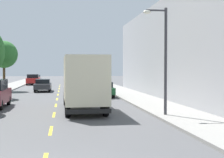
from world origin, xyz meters
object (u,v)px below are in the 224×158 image
(parked_sedan_forest, at_px, (103,89))
(street_tree_farthest, at_px, (4,55))
(moving_charcoal_sedan, at_px, (43,85))
(delivery_box_truck, at_px, (83,80))
(parked_pickup_red, at_px, (33,80))
(street_lamp, at_px, (163,52))
(parked_wagon_silver, at_px, (35,79))

(parked_sedan_forest, bearing_deg, street_tree_farthest, 137.02)
(moving_charcoal_sedan, bearing_deg, delivery_box_truck, -78.96)
(delivery_box_truck, bearing_deg, street_tree_farthest, 112.34)
(parked_sedan_forest, bearing_deg, parked_pickup_red, 108.93)
(moving_charcoal_sedan, bearing_deg, street_tree_farthest, 161.97)
(delivery_box_truck, height_order, moving_charcoal_sedan, delivery_box_truck)
(street_lamp, relative_size, moving_charcoal_sedan, 1.30)
(parked_pickup_red, xyz_separation_m, parked_wagon_silver, (-0.13, 5.75, -0.02))
(street_tree_farthest, height_order, moving_charcoal_sedan, street_tree_farthest)
(street_tree_farthest, relative_size, street_lamp, 0.99)
(street_lamp, bearing_deg, parked_pickup_red, 104.93)
(parked_pickup_red, bearing_deg, parked_sedan_forest, -71.07)
(street_lamp, xyz_separation_m, parked_sedan_forest, (-1.70, 13.53, -2.83))
(street_lamp, relative_size, parked_sedan_forest, 1.30)
(street_lamp, distance_m, parked_pickup_red, 39.87)
(parked_sedan_forest, bearing_deg, delivery_box_truck, -103.52)
(street_tree_farthest, xyz_separation_m, street_lamp, (12.33, -23.43, -0.73))
(delivery_box_truck, bearing_deg, parked_wagon_silver, 98.73)
(delivery_box_truck, relative_size, parked_sedan_forest, 1.82)
(street_tree_farthest, xyz_separation_m, moving_charcoal_sedan, (4.60, -1.50, -3.57))
(street_tree_farthest, xyz_separation_m, parked_wagon_silver, (1.95, 20.75, -3.51))
(delivery_box_truck, bearing_deg, parked_sedan_forest, 76.48)
(parked_pickup_red, relative_size, moving_charcoal_sedan, 1.19)
(parked_wagon_silver, distance_m, moving_charcoal_sedan, 22.41)
(delivery_box_truck, relative_size, moving_charcoal_sedan, 1.83)
(street_lamp, bearing_deg, moving_charcoal_sedan, 109.41)
(parked_pickup_red, height_order, parked_wagon_silver, parked_pickup_red)
(delivery_box_truck, height_order, parked_pickup_red, delivery_box_truck)
(parked_wagon_silver, bearing_deg, delivery_box_truck, -81.27)
(parked_pickup_red, bearing_deg, moving_charcoal_sedan, -81.32)
(street_lamp, height_order, parked_pickup_red, street_lamp)
(parked_sedan_forest, relative_size, parked_pickup_red, 0.85)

